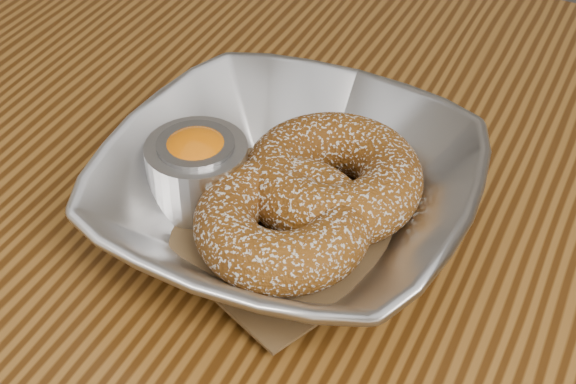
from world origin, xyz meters
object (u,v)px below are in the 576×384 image
at_px(donut_back, 333,178).
at_px(donut_front, 283,223).
at_px(serving_bowl, 288,197).
at_px(ramekin, 197,168).

distance_m(donut_back, donut_front, 0.05).
bearing_deg(donut_back, serving_bowl, -125.83).
xyz_separation_m(serving_bowl, donut_back, (0.02, 0.02, 0.00)).
bearing_deg(donut_front, donut_back, 78.11).
height_order(donut_back, donut_front, donut_back).
bearing_deg(serving_bowl, donut_front, -71.37).
xyz_separation_m(serving_bowl, ramekin, (-0.06, -0.01, 0.01)).
xyz_separation_m(donut_back, donut_front, (-0.01, -0.05, -0.00)).
distance_m(serving_bowl, ramekin, 0.06).
relative_size(donut_back, ramekin, 1.76).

